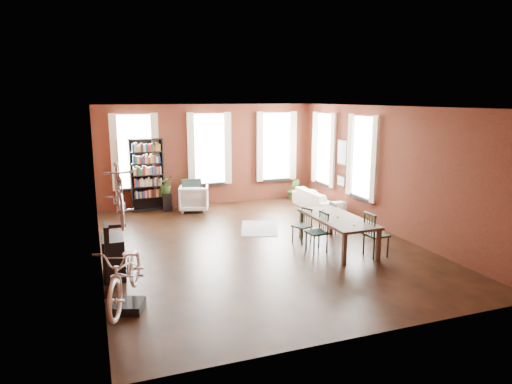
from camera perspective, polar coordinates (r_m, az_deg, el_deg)
name	(u,v)px	position (r m, az deg, el deg)	size (l,w,h in m)	color
room	(258,151)	(11.03, 0.29, 5.15)	(9.00, 9.04, 3.22)	black
dining_table	(337,233)	(10.60, 10.10, -5.07)	(0.99, 2.17, 0.74)	#4B3B2D
dining_chair_a	(317,232)	(10.32, 7.61, -5.01)	(0.41, 0.41, 0.90)	#163032
dining_chair_b	(302,226)	(10.91, 5.77, -4.23)	(0.38, 0.38, 0.82)	black
dining_chair_c	(376,234)	(10.27, 14.80, -5.15)	(0.45, 0.45, 0.97)	#1F2E1B
dining_chair_d	(338,218)	(11.82, 10.20, -3.19)	(0.37, 0.37, 0.79)	#1C3D3B
bookshelf	(147,175)	(14.23, -13.48, 2.11)	(1.00, 0.32, 2.20)	black
white_armchair	(194,197)	(13.98, -7.78, -0.61)	(0.85, 0.80, 0.88)	silver
cream_sofa	(318,196)	(14.19, 7.77, -0.55)	(2.08, 0.61, 0.81)	beige
striped_rug	(259,228)	(12.11, 0.41, -4.55)	(0.93, 1.49, 0.01)	black
bike_trainer	(128,306)	(7.92, -15.76, -13.57)	(0.50, 0.50, 0.14)	black
bike_wall_rack	(108,261)	(8.33, -18.02, -8.15)	(0.16, 0.60, 1.30)	black
console_table	(113,257)	(9.26, -17.40, -7.72)	(0.40, 0.80, 0.80)	black
plant_stand	(167,202)	(14.22, -11.06, -1.21)	(0.27, 0.27, 0.54)	black
plant_by_sofa	(293,195)	(15.46, 4.70, -0.40)	(0.40, 0.73, 0.32)	#326026
plant_small	(371,231)	(11.99, 14.15, -4.76)	(0.21, 0.40, 0.14)	#326227
bicycle_floor	(124,245)	(7.53, -16.13, -6.39)	(0.68, 1.02, 1.95)	silver
bicycle_hung	(118,175)	(7.97, -16.90, 2.07)	(0.47, 1.00, 1.66)	#A5A8AD
plant_on_stand	(166,186)	(14.13, -11.15, 0.73)	(0.50, 0.56, 0.44)	#345D25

